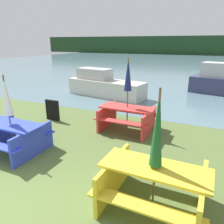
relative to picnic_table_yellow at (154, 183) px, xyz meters
The scene contains 10 objects.
water 29.54m from the picnic_table_yellow, 94.99° to the left, with size 60.00×50.00×0.00m.
far_treeline 49.51m from the picnic_table_yellow, 92.98° to the left, with size 80.00×1.60×4.00m.
picnic_table_yellow is the anchor object (origin of this frame).
picnic_table_blue 3.89m from the picnic_table_yellow, behind, with size 1.68×1.39×0.77m.
picnic_table_red 3.52m from the picnic_table_yellow, 118.34° to the left, with size 1.74×1.40×0.77m.
umbrella_navy 3.75m from the picnic_table_yellow, 118.34° to the left, with size 0.24×0.24×2.31m.
umbrella_white 4.02m from the picnic_table_yellow, behind, with size 0.23×0.23×2.01m.
umbrella_darkgreen 0.99m from the picnic_table_yellow, 90.00° to the left, with size 0.21×0.21×2.12m.
boat 8.32m from the picnic_table_yellow, 122.48° to the left, with size 4.34×1.87×1.41m.
signboard 5.31m from the picnic_table_yellow, 147.65° to the left, with size 0.55×0.08×0.75m.
Camera 1 is at (3.24, -1.18, 2.76)m, focal length 35.00 mm.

